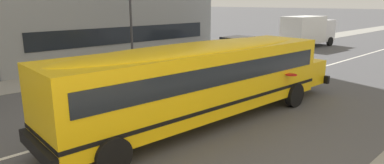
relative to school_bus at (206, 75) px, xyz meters
The scene contains 6 objects.
ground_plane 3.40m from the school_bus, 145.37° to the left, with size 400.00×400.00×0.00m, color #4C4C4F.
sidewalk_far 10.50m from the school_bus, 103.65° to the left, with size 120.00×3.00×0.01m, color gray.
lane_centreline 3.40m from the school_bus, 145.37° to the left, with size 110.00×0.16×0.01m, color silver.
school_bus is the anchor object (origin of this frame).
parked_car_dark_blue_by_lamppost 13.35m from the school_bus, 33.97° to the left, with size 3.94×1.95×1.64m.
box_truck 22.20m from the school_bus, 19.03° to the left, with size 6.13×2.66×2.82m.
Camera 1 is at (-5.49, -9.38, 4.11)m, focal length 30.88 mm.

